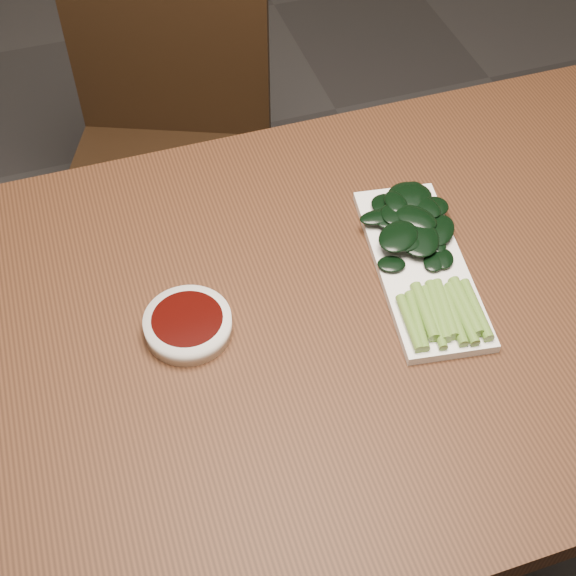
{
  "coord_description": "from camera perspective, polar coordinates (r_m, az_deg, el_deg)",
  "views": [
    {
      "loc": [
        -0.25,
        -0.64,
        1.61
      ],
      "look_at": [
        -0.03,
        0.05,
        0.76
      ],
      "focal_mm": 50.0,
      "sensor_mm": 36.0,
      "label": 1
    }
  ],
  "objects": [
    {
      "name": "sauce_bowl",
      "position": [
        1.07,
        -7.13,
        -2.59
      ],
      "size": [
        0.12,
        0.12,
        0.03
      ],
      "color": "white",
      "rests_on": "table"
    },
    {
      "name": "table",
      "position": [
        1.15,
        1.99,
        -3.93
      ],
      "size": [
        1.4,
        0.8,
        0.75
      ],
      "color": "#412312",
      "rests_on": "ground"
    },
    {
      "name": "ground",
      "position": [
        1.75,
        1.37,
        -17.22
      ],
      "size": [
        6.0,
        6.0,
        0.0
      ],
      "primitive_type": "plane",
      "color": "#312E2E",
      "rests_on": "ground"
    },
    {
      "name": "serving_plate",
      "position": [
        1.16,
        9.41,
        1.53
      ],
      "size": [
        0.17,
        0.33,
        0.01
      ],
      "rotation": [
        0.0,
        0.0,
        -0.14
      ],
      "color": "white",
      "rests_on": "table"
    },
    {
      "name": "gai_lan",
      "position": [
        1.16,
        9.43,
        2.82
      ],
      "size": [
        0.16,
        0.31,
        0.03
      ],
      "color": "olive",
      "rests_on": "serving_plate"
    },
    {
      "name": "chair_far",
      "position": [
        1.77,
        -8.6,
        9.83
      ],
      "size": [
        0.55,
        0.55,
        0.89
      ],
      "rotation": [
        0.0,
        0.0,
        -0.39
      ],
      "color": "black",
      "rests_on": "ground"
    }
  ]
}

